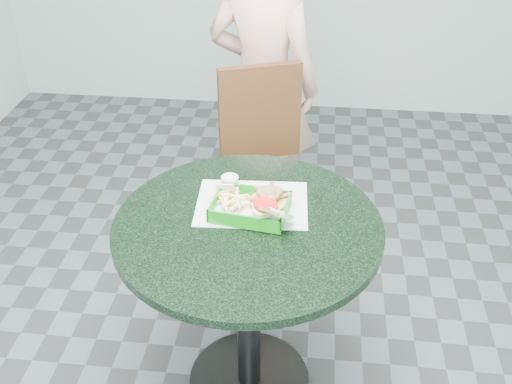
# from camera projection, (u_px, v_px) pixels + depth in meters

# --- Properties ---
(floor) EXTENTS (4.00, 5.00, 0.02)m
(floor) POSITION_uv_depth(u_px,v_px,m) (249.00, 380.00, 2.35)
(floor) COLOR #303335
(floor) RESTS_ON ground
(cafe_table) EXTENTS (0.87, 0.87, 0.75)m
(cafe_table) POSITION_uv_depth(u_px,v_px,m) (248.00, 268.00, 2.02)
(cafe_table) COLOR black
(cafe_table) RESTS_ON floor
(dining_chair) EXTENTS (0.38, 0.38, 0.93)m
(dining_chair) POSITION_uv_depth(u_px,v_px,m) (258.00, 155.00, 2.75)
(dining_chair) COLOR brown
(dining_chair) RESTS_ON floor
(diner_person) EXTENTS (0.61, 0.48, 1.49)m
(diner_person) POSITION_uv_depth(u_px,v_px,m) (263.00, 87.00, 2.86)
(diner_person) COLOR tan
(diner_person) RESTS_ON floor
(placemat) EXTENTS (0.38, 0.30, 0.00)m
(placemat) POSITION_uv_depth(u_px,v_px,m) (252.00, 208.00, 2.02)
(placemat) COLOR silver
(placemat) RESTS_ON cafe_table
(food_basket) EXTENTS (0.24, 0.18, 0.05)m
(food_basket) POSITION_uv_depth(u_px,v_px,m) (250.00, 215.00, 1.96)
(food_basket) COLOR #128813
(food_basket) RESTS_ON placemat
(crab_sandwich) EXTENTS (0.12, 0.12, 0.07)m
(crab_sandwich) POSITION_uv_depth(u_px,v_px,m) (267.00, 200.00, 1.97)
(crab_sandwich) COLOR gold
(crab_sandwich) RESTS_ON food_basket
(fries_pile) EXTENTS (0.12, 0.13, 0.04)m
(fries_pile) POSITION_uv_depth(u_px,v_px,m) (229.00, 203.00, 1.98)
(fries_pile) COLOR #EDD275
(fries_pile) RESTS_ON food_basket
(sauce_ramekin) EXTENTS (0.06, 0.06, 0.03)m
(sauce_ramekin) POSITION_uv_depth(u_px,v_px,m) (225.00, 187.00, 2.04)
(sauce_ramekin) COLOR silver
(sauce_ramekin) RESTS_ON food_basket
(garnish_cup) EXTENTS (0.13, 0.13, 0.05)m
(garnish_cup) POSITION_uv_depth(u_px,v_px,m) (269.00, 214.00, 1.92)
(garnish_cup) COLOR silver
(garnish_cup) RESTS_ON food_basket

